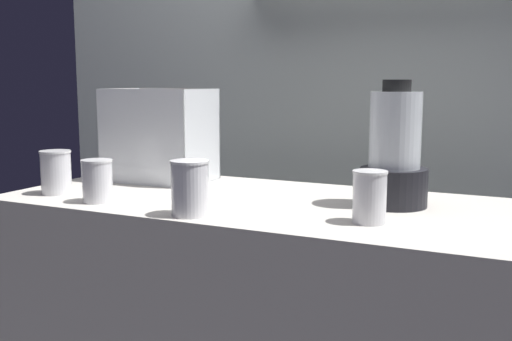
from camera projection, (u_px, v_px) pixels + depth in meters
name	position (u px, v px, depth m)	size (l,w,h in m)	color
back_wall_unit	(344.00, 71.00, 2.29)	(2.60, 0.24, 2.50)	silver
carrot_display_bin	(161.00, 152.00, 1.97)	(0.32, 0.22, 0.30)	white
blender_pitcher	(394.00, 156.00, 1.55)	(0.17, 0.17, 0.33)	black
juice_cup_pomegranate_far_left	(56.00, 175.00, 1.73)	(0.09, 0.09, 0.13)	white
juice_cup_pomegranate_left	(97.00, 183.00, 1.62)	(0.08, 0.08, 0.12)	white
juice_cup_beet_middle	(190.00, 191.00, 1.45)	(0.09, 0.09, 0.13)	white
juice_cup_mango_right	(369.00, 201.00, 1.38)	(0.08, 0.08, 0.12)	white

